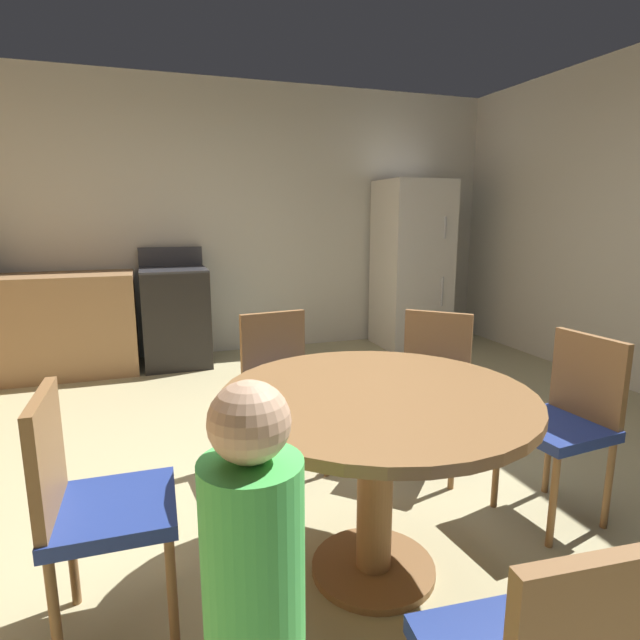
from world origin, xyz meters
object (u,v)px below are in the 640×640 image
object	(u,v)px
dining_table	(376,431)
chair_east	(567,415)
oven_range	(175,316)
chair_west	(90,499)
chair_northeast	(432,380)
chair_north	(281,380)
person_child	(255,607)
refrigerator	(411,265)

from	to	relation	value
dining_table	chair_east	bearing A→B (deg)	4.83
oven_range	chair_west	world-z (taller)	oven_range
chair_east	chair_northeast	bearing A→B (deg)	-68.91
chair_west	chair_north	bearing A→B (deg)	48.88
chair_east	person_child	bearing A→B (deg)	21.13
chair_west	refrigerator	bearing A→B (deg)	48.95
chair_north	chair_west	bearing A→B (deg)	-48.88
dining_table	chair_east	distance (m)	1.02
dining_table	chair_west	world-z (taller)	chair_west
chair_west	person_child	distance (m)	0.83
chair_northeast	chair_east	bearing A→B (deg)	68.91
refrigerator	chair_east	size ratio (longest dim) A/B	2.02
dining_table	person_child	size ratio (longest dim) A/B	1.08
refrigerator	chair_west	size ratio (longest dim) A/B	2.02
refrigerator	chair_east	bearing A→B (deg)	-106.09
chair_west	chair_east	size ratio (longest dim) A/B	1.00
oven_range	chair_northeast	world-z (taller)	oven_range
chair_north	chair_east	size ratio (longest dim) A/B	1.00
chair_north	chair_northeast	distance (m)	0.85
refrigerator	chair_north	xyz separation A→B (m)	(-2.03, -2.23, -0.38)
refrigerator	dining_table	xyz separation A→B (m)	(-1.92, -3.24, -0.28)
chair_north	person_child	world-z (taller)	person_child
oven_range	chair_north	world-z (taller)	oven_range
chair_west	chair_northeast	xyz separation A→B (m)	(1.70, 0.72, 0.00)
chair_north	chair_northeast	world-z (taller)	same
chair_northeast	chair_east	size ratio (longest dim) A/B	1.00
chair_west	chair_east	xyz separation A→B (m)	(2.02, 0.06, 0.00)
refrigerator	chair_northeast	size ratio (longest dim) A/B	2.02
chair_north	chair_northeast	bearing A→B (deg)	65.28
dining_table	chair_west	distance (m)	1.02
chair_north	chair_northeast	xyz separation A→B (m)	(0.80, -0.27, 0.00)
dining_table	chair_north	bearing A→B (deg)	96.45
chair_west	person_child	bearing A→B (deg)	-60.40
dining_table	chair_west	xyz separation A→B (m)	(-1.01, 0.02, -0.10)
refrigerator	chair_west	world-z (taller)	refrigerator
person_child	dining_table	bearing A→B (deg)	-0.00
oven_range	chair_northeast	size ratio (longest dim) A/B	1.26
dining_table	chair_north	xyz separation A→B (m)	(-0.11, 1.01, -0.10)
chair_northeast	person_child	world-z (taller)	person_child
oven_range	chair_west	distance (m)	3.30
dining_table	person_child	xyz separation A→B (m)	(-0.62, -0.71, -0.02)
oven_range	refrigerator	bearing A→B (deg)	-1.25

